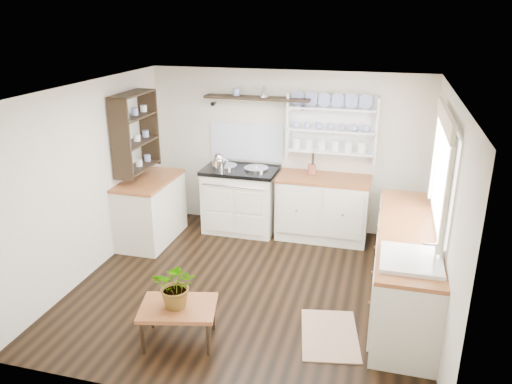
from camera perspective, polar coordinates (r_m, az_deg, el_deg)
floor at (r=5.97m, az=-0.56°, el=-10.78°), size 4.00×3.80×0.01m
wall_back at (r=7.23m, az=3.46°, el=4.69°), size 4.00×0.02×2.30m
wall_right at (r=5.33m, az=20.61°, el=-2.30°), size 0.02×3.80×2.30m
wall_left at (r=6.28m, az=-18.46°, el=1.29°), size 0.02×3.80×2.30m
ceiling at (r=5.18m, az=-0.65°, el=11.62°), size 4.00×3.80×0.01m
window at (r=5.33m, az=20.48°, el=2.47°), size 0.08×1.55×1.22m
aga_cooker at (r=7.27m, az=-1.74°, el=-0.76°), size 1.05×0.73×0.97m
back_cabinets at (r=7.08m, az=7.61°, el=-1.69°), size 1.27×0.63×0.90m
right_cabinets at (r=5.68m, az=16.65°, el=-8.13°), size 0.62×2.43×0.90m
belfast_sink at (r=4.86m, az=17.16°, el=-8.65°), size 0.55×0.60×0.45m
left_cabinets at (r=7.10m, az=-11.93°, el=-1.91°), size 0.62×1.13×0.90m
plate_rack at (r=7.00m, az=8.72°, el=7.40°), size 1.20×0.22×0.90m
high_shelf at (r=7.04m, az=0.14°, el=10.63°), size 1.50×0.29×0.16m
left_shelving at (r=6.84m, az=-13.64°, el=6.72°), size 0.28×0.80×1.05m
kettle at (r=7.07m, az=-4.25°, el=3.46°), size 0.20×0.20×0.24m
utensil_crock at (r=7.00m, az=6.40°, el=2.61°), size 0.11×0.11×0.13m
center_table at (r=4.99m, az=-8.88°, el=-13.19°), size 0.82×0.67×0.39m
potted_plant at (r=4.84m, az=-9.06°, el=-10.45°), size 0.45×0.41×0.46m
floor_rug at (r=5.23m, az=8.41°, el=-15.86°), size 0.70×0.94×0.02m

